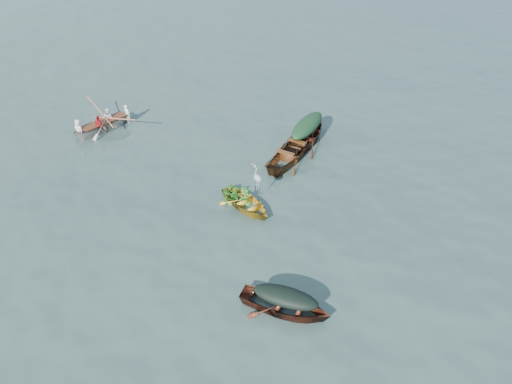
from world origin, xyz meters
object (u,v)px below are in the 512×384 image
at_px(dark_covered_boat, 285,311).
at_px(heron, 258,181).
at_px(yellow_dinghy, 246,208).
at_px(open_wooden_boat, 291,160).
at_px(rowed_boat, 105,130).
at_px(green_tarp_boat, 306,143).

bearing_deg(dark_covered_boat, heron, 29.63).
xyz_separation_m(yellow_dinghy, open_wooden_boat, (3.12, 1.72, 0.00)).
xyz_separation_m(dark_covered_boat, heron, (2.08, 4.55, 0.81)).
bearing_deg(heron, open_wooden_boat, 24.51).
xyz_separation_m(dark_covered_boat, rowed_boat, (-0.61, 12.51, 0.00)).
xyz_separation_m(open_wooden_boat, rowed_boat, (-5.27, 6.36, 0.00)).
relative_size(green_tarp_boat, open_wooden_boat, 1.12).
height_order(yellow_dinghy, rowed_boat, rowed_boat).
relative_size(open_wooden_boat, heron, 4.55).
relative_size(yellow_dinghy, heron, 2.97).
distance_m(green_tarp_boat, heron, 4.64).
xyz_separation_m(yellow_dinghy, green_tarp_boat, (4.44, 2.49, 0.00)).
bearing_deg(dark_covered_boat, open_wooden_boat, 17.03).
bearing_deg(green_tarp_boat, yellow_dinghy, 89.17).
height_order(yellow_dinghy, heron, heron).
bearing_deg(open_wooden_boat, green_tarp_boat, -86.39).
relative_size(green_tarp_boat, heron, 5.08).
height_order(green_tarp_boat, open_wooden_boat, green_tarp_boat).
xyz_separation_m(yellow_dinghy, rowed_boat, (-2.15, 8.08, 0.00)).
height_order(yellow_dinghy, open_wooden_boat, open_wooden_boat).
distance_m(open_wooden_boat, rowed_boat, 8.26).
bearing_deg(dark_covered_boat, yellow_dinghy, 35.02).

